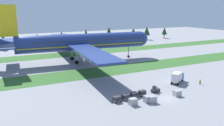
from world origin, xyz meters
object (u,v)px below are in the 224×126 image
at_px(uld_container_2, 152,99).
at_px(ground_crew_marshaller, 200,82).
at_px(cargo_dolly_fourth, 117,99).
at_px(uld_container_3, 177,93).
at_px(cargo_dolly_lead, 142,93).
at_px(catering_truck, 178,77).
at_px(taxiway_marker_0, 164,67).
at_px(airliner, 79,42).
at_px(baggage_tug, 155,90).
at_px(taxiway_marker_1, 138,70).
at_px(uld_container_0, 133,102).
at_px(cargo_dolly_third, 126,97).
at_px(uld_container_1, 148,99).
at_px(cargo_dolly_second, 134,95).

bearing_deg(uld_container_2, ground_crew_marshaller, 13.13).
distance_m(cargo_dolly_fourth, uld_container_3, 17.80).
relative_size(cargo_dolly_lead, catering_truck, 0.33).
relative_size(ground_crew_marshaller, taxiway_marker_0, 2.73).
xyz_separation_m(airliner, baggage_tug, (6.25, -49.62, -8.45)).
relative_size(catering_truck, taxiway_marker_1, 13.54).
bearing_deg(uld_container_0, ground_crew_marshaller, 8.97).
bearing_deg(airliner, uld_container_3, 14.56).
xyz_separation_m(catering_truck, uld_container_3, (-8.54, -9.40, -1.16)).
xyz_separation_m(airliner, ground_crew_marshaller, (23.93, -50.12, -8.32)).
bearing_deg(cargo_dolly_third, taxiway_marker_0, 119.98).
bearing_deg(catering_truck, baggage_tug, -101.78).
xyz_separation_m(airliner, cargo_dolly_third, (-4.51, -50.80, -8.35)).
xyz_separation_m(cargo_dolly_third, uld_container_3, (14.54, -3.94, -0.13)).
bearing_deg(cargo_dolly_third, ground_crew_marshaller, 85.13).
bearing_deg(uld_container_3, ground_crew_marshaller, 18.42).
distance_m(uld_container_0, taxiway_marker_0, 42.37).
xyz_separation_m(cargo_dolly_third, taxiway_marker_1, (19.79, 24.16, -0.66)).
xyz_separation_m(airliner, uld_container_3, (10.03, -54.74, -8.48)).
xyz_separation_m(catering_truck, uld_container_0, (-23.12, -9.26, -1.09)).
height_order(cargo_dolly_fourth, uld_container_3, uld_container_3).
height_order(cargo_dolly_third, catering_truck, catering_truck).
bearing_deg(cargo_dolly_lead, airliner, 175.17).
bearing_deg(uld_container_1, catering_truck, 26.95).
height_order(uld_container_1, taxiway_marker_1, uld_container_1).
bearing_deg(baggage_tug, cargo_dolly_fourth, -90.00).
xyz_separation_m(cargo_dolly_lead, catering_truck, (17.32, 4.83, 1.03)).
relative_size(airliner, baggage_tug, 32.37).
distance_m(cargo_dolly_lead, taxiway_marker_0, 35.08).
height_order(cargo_dolly_second, uld_container_2, uld_container_2).
height_order(cargo_dolly_third, uld_container_3, uld_container_3).
bearing_deg(airliner, taxiway_marker_1, 34.01).
bearing_deg(ground_crew_marshaller, uld_container_2, -89.57).
relative_size(cargo_dolly_lead, cargo_dolly_second, 1.00).
relative_size(cargo_dolly_second, cargo_dolly_third, 1.00).
xyz_separation_m(cargo_dolly_fourth, uld_container_1, (7.27, -3.73, -0.03)).
height_order(airliner, catering_truck, airliner).
bearing_deg(uld_container_2, uld_container_0, 170.37).
bearing_deg(cargo_dolly_second, cargo_dolly_fourth, -90.00).
relative_size(catering_truck, uld_container_3, 3.57).
distance_m(baggage_tug, ground_crew_marshaller, 17.69).
relative_size(uld_container_3, taxiway_marker_1, 3.79).
xyz_separation_m(cargo_dolly_fourth, taxiway_marker_1, (22.67, 24.48, -0.66)).
bearing_deg(baggage_tug, cargo_dolly_third, -90.00).
bearing_deg(cargo_dolly_third, uld_container_3, 68.58).
bearing_deg(taxiway_marker_1, uld_container_3, -100.58).
distance_m(cargo_dolly_lead, cargo_dolly_second, 2.90).
relative_size(uld_container_1, uld_container_2, 1.00).
bearing_deg(airliner, ground_crew_marshaller, 29.70).
relative_size(cargo_dolly_third, uld_container_3, 1.18).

